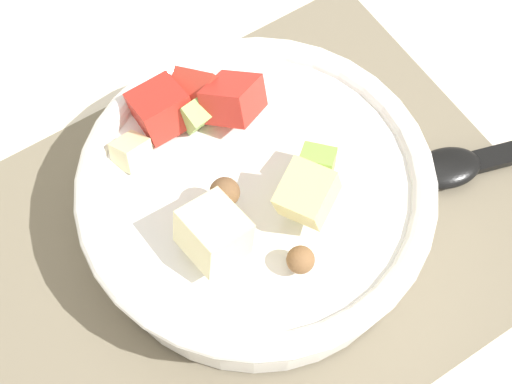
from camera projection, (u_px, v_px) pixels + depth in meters
name	position (u px, v px, depth m)	size (l,w,h in m)	color
ground_plane	(249.00, 237.00, 0.60)	(2.40, 2.40, 0.00)	silver
placemat	(249.00, 236.00, 0.60)	(0.42, 0.33, 0.01)	#756B56
salad_bowl	(255.00, 197.00, 0.56)	(0.25, 0.25, 0.11)	white
serving_spoon	(500.00, 155.00, 0.62)	(0.22, 0.09, 0.01)	black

